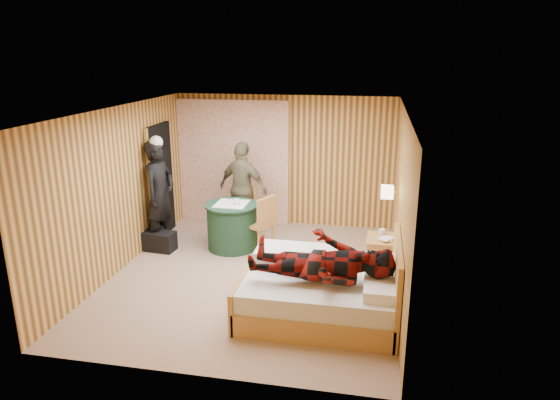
% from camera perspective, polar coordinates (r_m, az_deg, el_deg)
% --- Properties ---
extents(floor, '(4.20, 5.00, 0.01)m').
position_cam_1_polar(floor, '(7.71, -2.98, -8.56)').
color(floor, tan).
rests_on(floor, ground).
extents(ceiling, '(4.20, 5.00, 0.01)m').
position_cam_1_polar(ceiling, '(7.02, -3.29, 10.23)').
color(ceiling, white).
rests_on(ceiling, wall_back).
extents(wall_back, '(4.20, 0.02, 2.50)m').
position_cam_1_polar(wall_back, '(9.63, 0.48, 4.50)').
color(wall_back, '#E7B258').
rests_on(wall_back, floor).
extents(wall_left, '(0.02, 5.00, 2.50)m').
position_cam_1_polar(wall_left, '(8.02, -17.84, 1.17)').
color(wall_left, '#E7B258').
rests_on(wall_left, floor).
extents(wall_right, '(0.02, 5.00, 2.50)m').
position_cam_1_polar(wall_right, '(7.07, 13.62, -0.54)').
color(wall_right, '#E7B258').
rests_on(wall_right, floor).
extents(curtain, '(2.20, 0.08, 2.40)m').
position_cam_1_polar(curtain, '(9.81, -5.37, 4.35)').
color(curtain, white).
rests_on(curtain, floor).
extents(doorway, '(0.06, 0.90, 2.05)m').
position_cam_1_polar(doorway, '(9.27, -13.43, 2.12)').
color(doorway, black).
rests_on(doorway, floor).
extents(wall_lamp, '(0.26, 0.24, 0.16)m').
position_cam_1_polar(wall_lamp, '(7.48, 12.18, 0.91)').
color(wall_lamp, gold).
rests_on(wall_lamp, wall_right).
extents(bed, '(1.98, 1.54, 1.06)m').
position_cam_1_polar(bed, '(6.57, 4.72, -10.35)').
color(bed, tan).
rests_on(bed, floor).
extents(nightstand, '(0.45, 0.61, 0.59)m').
position_cam_1_polar(nightstand, '(7.78, 11.41, -6.21)').
color(nightstand, tan).
rests_on(nightstand, floor).
extents(round_table, '(0.91, 0.91, 0.81)m').
position_cam_1_polar(round_table, '(8.60, -5.49, -2.95)').
color(round_table, '#214933').
rests_on(round_table, floor).
extents(chair_far, '(0.52, 0.52, 0.93)m').
position_cam_1_polar(chair_far, '(9.20, -4.14, -0.71)').
color(chair_far, tan).
rests_on(chair_far, floor).
extents(chair_near, '(0.60, 0.60, 0.98)m').
position_cam_1_polar(chair_near, '(8.37, -2.12, -2.27)').
color(chair_near, tan).
rests_on(chair_near, floor).
extents(duffel_bag, '(0.60, 0.36, 0.33)m').
position_cam_1_polar(duffel_bag, '(8.81, -13.75, -4.57)').
color(duffel_bag, black).
rests_on(duffel_bag, floor).
extents(sneaker_left, '(0.32, 0.23, 0.13)m').
position_cam_1_polar(sneaker_left, '(8.88, -6.52, -4.67)').
color(sneaker_left, white).
rests_on(sneaker_left, floor).
extents(sneaker_right, '(0.26, 0.14, 0.11)m').
position_cam_1_polar(sneaker_right, '(8.70, -5.57, -5.20)').
color(sneaker_right, white).
rests_on(sneaker_right, floor).
extents(woman_standing, '(0.56, 0.75, 1.86)m').
position_cam_1_polar(woman_standing, '(8.73, -13.56, 0.59)').
color(woman_standing, black).
rests_on(woman_standing, floor).
extents(man_at_table, '(1.09, 0.74, 1.72)m').
position_cam_1_polar(man_at_table, '(9.16, -4.24, 1.32)').
color(man_at_table, '#6E6649').
rests_on(man_at_table, floor).
extents(man_on_bed, '(0.86, 0.67, 1.77)m').
position_cam_1_polar(man_on_bed, '(6.09, 4.84, -5.86)').
color(man_on_bed, maroon).
rests_on(man_on_bed, bed).
extents(book_lower, '(0.19, 0.24, 0.02)m').
position_cam_1_polar(book_lower, '(7.62, 11.54, -4.32)').
color(book_lower, white).
rests_on(book_lower, nightstand).
extents(book_upper, '(0.27, 0.28, 0.02)m').
position_cam_1_polar(book_upper, '(7.62, 11.54, -4.17)').
color(book_upper, white).
rests_on(book_upper, nightstand).
extents(cup_nightstand, '(0.12, 0.12, 0.09)m').
position_cam_1_polar(cup_nightstand, '(7.78, 11.55, -3.60)').
color(cup_nightstand, white).
rests_on(cup_nightstand, nightstand).
extents(cup_table, '(0.16, 0.16, 0.10)m').
position_cam_1_polar(cup_table, '(8.39, -5.01, -0.22)').
color(cup_table, white).
rests_on(cup_table, round_table).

